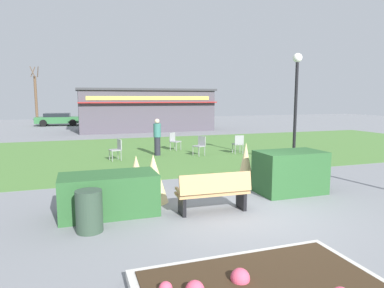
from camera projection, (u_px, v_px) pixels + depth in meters
name	position (u px, v px, depth m)	size (l,w,h in m)	color
ground_plane	(248.00, 212.00, 7.89)	(80.00, 80.00, 0.00)	slate
lawn_patch	(156.00, 151.00, 17.00)	(36.00, 12.00, 0.01)	#4C7A38
park_bench	(214.00, 192.00, 7.81)	(1.72, 0.58, 0.95)	tan
hedge_left	(109.00, 194.00, 7.71)	(2.15, 1.10, 0.93)	#28562B
hedge_right	(290.00, 172.00, 9.47)	(1.82, 1.10, 1.16)	#28562B
ornamental_grass_behind_left	(153.00, 179.00, 8.57)	(0.74, 0.74, 1.22)	#D1BC7F
ornamental_grass_behind_right	(136.00, 175.00, 9.27)	(0.62, 0.62, 1.08)	#D1BC7F
ornamental_grass_behind_center	(246.00, 164.00, 10.26)	(0.53, 0.53, 1.31)	#D1BC7F
lamppost_mid	(296.00, 95.00, 13.37)	(0.36, 0.36, 4.34)	black
trash_bin	(89.00, 211.00, 6.69)	(0.52, 0.52, 0.83)	#2D4233
food_kiosk	(146.00, 110.00, 27.73)	(10.72, 4.57, 3.36)	#47424C
cafe_chair_west	(174.00, 140.00, 17.23)	(0.62, 0.62, 0.89)	gray
cafe_chair_east	(117.00, 148.00, 14.42)	(0.53, 0.53, 0.89)	gray
cafe_chair_center	(200.00, 144.00, 15.62)	(0.59, 0.59, 0.89)	gray
cafe_chair_north	(238.00, 143.00, 16.10)	(0.48, 0.48, 0.89)	gray
person_strolling	(157.00, 137.00, 15.63)	(0.34, 0.34, 1.69)	#23232D
parked_car_west_slot	(59.00, 119.00, 32.85)	(4.31, 2.27, 1.20)	#2D6638
tree_left_bg	(36.00, 98.00, 37.13)	(0.91, 0.96, 6.02)	brown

